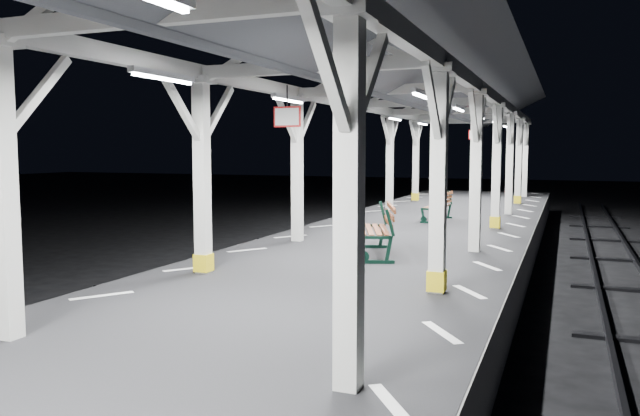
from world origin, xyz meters
The scene contains 7 objects.
ground centered at (0.00, 0.00, 0.00)m, with size 120.00×120.00×0.00m, color black.
platform centered at (0.00, 0.00, 0.50)m, with size 6.00×50.00×1.00m, color black.
hazard_stripes_left centered at (-2.45, 0.00, 1.00)m, with size 1.00×48.00×0.01m, color silver.
hazard_stripes_right centered at (2.45, 0.00, 1.00)m, with size 1.00×48.00×0.01m, color silver.
canopy centered at (0.00, -0.01, 4.56)m, with size 5.40×49.00×4.65m.
bench_mid centered at (0.30, 4.80, 1.55)m, with size 1.29×2.02×1.03m.
bench_far centered at (0.28, 11.29, 1.46)m, with size 0.68×1.61×0.85m.
Camera 1 is at (3.73, -7.05, 3.11)m, focal length 35.00 mm.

